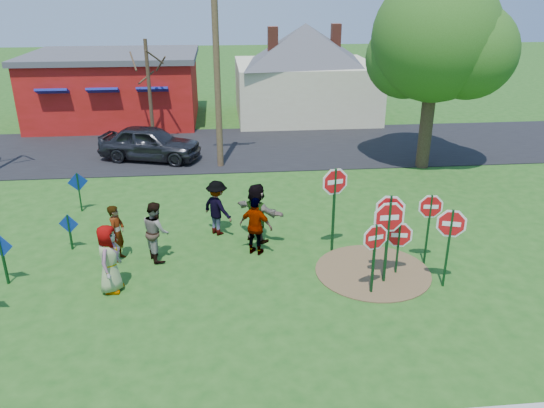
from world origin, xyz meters
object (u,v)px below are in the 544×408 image
(stop_sign_b, at_px, (335,189))
(leafy_tree, at_px, (438,45))
(person_a, at_px, (109,259))
(suv, at_px, (150,143))
(stop_sign_c, at_px, (389,218))
(person_b, at_px, (117,233))
(utility_pole, at_px, (217,60))
(stop_sign_a, at_px, (375,244))
(stop_sign_d, at_px, (430,212))

(stop_sign_b, bearing_deg, leafy_tree, 38.48)
(person_a, relative_size, suv, 0.41)
(stop_sign_c, bearing_deg, person_b, 179.58)
(stop_sign_b, relative_size, utility_pole, 0.32)
(stop_sign_a, relative_size, stop_sign_d, 0.93)
(leafy_tree, bearing_deg, stop_sign_a, -117.49)
(stop_sign_b, distance_m, leafy_tree, 9.93)
(person_a, height_order, utility_pole, utility_pole)
(stop_sign_a, bearing_deg, stop_sign_c, 35.95)
(stop_sign_d, height_order, leafy_tree, leafy_tree)
(stop_sign_d, bearing_deg, person_a, -168.29)
(stop_sign_c, relative_size, utility_pole, 0.30)
(stop_sign_a, xyz_separation_m, leafy_tree, (5.16, 9.92, 3.75))
(person_b, bearing_deg, stop_sign_b, -77.41)
(stop_sign_a, distance_m, leafy_tree, 11.79)
(stop_sign_a, distance_m, suv, 13.92)
(stop_sign_c, bearing_deg, leafy_tree, 77.10)
(stop_sign_a, bearing_deg, utility_pole, 94.80)
(stop_sign_c, xyz_separation_m, leafy_tree, (4.61, 9.25, 3.38))
(suv, bearing_deg, stop_sign_d, -123.56)
(stop_sign_b, bearing_deg, person_b, 165.22)
(stop_sign_d, relative_size, person_a, 1.20)
(stop_sign_c, relative_size, stop_sign_d, 1.15)
(stop_sign_d, bearing_deg, utility_pole, 129.08)
(stop_sign_b, relative_size, stop_sign_d, 1.23)
(stop_sign_c, distance_m, suv, 13.66)
(stop_sign_d, xyz_separation_m, person_a, (-8.66, -0.60, -0.67))
(stop_sign_b, xyz_separation_m, utility_pole, (-3.27, 8.38, 2.59))
(stop_sign_b, relative_size, leafy_tree, 0.34)
(person_b, bearing_deg, person_a, -163.77)
(stop_sign_d, distance_m, suv, 13.90)
(stop_sign_b, height_order, stop_sign_d, stop_sign_b)
(stop_sign_b, distance_m, person_b, 6.37)
(stop_sign_a, relative_size, person_b, 1.22)
(stop_sign_a, relative_size, person_a, 1.12)
(leafy_tree, bearing_deg, stop_sign_c, -116.50)
(person_b, height_order, suv, person_b)
(stop_sign_b, relative_size, person_a, 1.48)
(stop_sign_b, xyz_separation_m, suv, (-6.41, 9.60, -1.17))
(stop_sign_d, height_order, suv, stop_sign_d)
(stop_sign_c, distance_m, stop_sign_d, 1.58)
(person_a, bearing_deg, stop_sign_b, -66.11)
(person_a, height_order, person_b, person_a)
(suv, bearing_deg, person_b, -162.54)
(person_a, height_order, leafy_tree, leafy_tree)
(stop_sign_b, xyz_separation_m, person_b, (-6.27, 0.06, -1.13))
(stop_sign_b, xyz_separation_m, person_a, (-6.18, -1.65, -1.05))
(stop_sign_a, bearing_deg, leafy_tree, 47.96)
(stop_sign_d, relative_size, utility_pole, 0.26)
(stop_sign_c, height_order, stop_sign_d, stop_sign_c)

